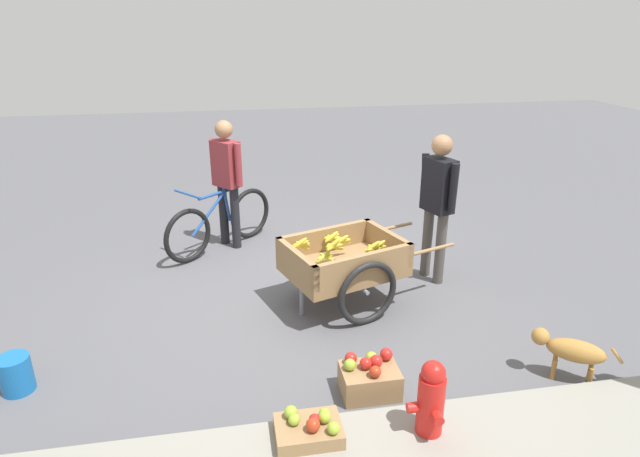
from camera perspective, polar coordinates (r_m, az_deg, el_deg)
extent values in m
plane|color=#56565B|center=(5.75, -1.55, -6.54)|extent=(24.00, 24.00, 0.00)
cube|color=#937047|center=(5.32, 2.51, -4.18)|extent=(1.30, 1.11, 0.10)
cube|color=#937047|center=(5.02, -2.54, -3.68)|extent=(0.32, 0.78, 0.24)
cube|color=#937047|center=(5.52, 7.16, -1.42)|extent=(0.32, 0.78, 0.24)
cube|color=#937047|center=(4.97, 4.77, -4.03)|extent=(1.06, 0.41, 0.24)
cube|color=#937047|center=(5.54, 0.55, -1.14)|extent=(1.06, 0.41, 0.24)
torus|color=black|center=(5.03, 5.12, -6.90)|extent=(0.62, 0.26, 0.64)
torus|color=black|center=(5.70, 0.19, -3.21)|extent=(0.62, 0.26, 0.64)
cylinder|color=gray|center=(5.36, 2.50, -4.94)|extent=(0.32, 0.85, 0.04)
cylinder|color=#937047|center=(5.46, 11.83, -2.21)|extent=(0.53, 0.21, 0.04)
cylinder|color=#937047|center=(5.95, 7.63, 0.09)|extent=(0.53, 0.21, 0.04)
cylinder|color=gray|center=(5.22, -1.98, -7.49)|extent=(0.04, 0.04, 0.35)
ellipsoid|color=gold|center=(5.24, 1.65, -1.97)|extent=(0.19, 0.08, 0.12)
ellipsoid|color=gold|center=(5.22, 1.63, -1.91)|extent=(0.19, 0.05, 0.10)
ellipsoid|color=gold|center=(5.21, 1.55, -1.86)|extent=(0.18, 0.07, 0.04)
ellipsoid|color=gold|center=(5.19, 1.45, -1.81)|extent=(0.17, 0.15, 0.11)
ellipsoid|color=gold|center=(5.18, 1.38, -1.75)|extent=(0.17, 0.07, 0.15)
ellipsoid|color=gold|center=(5.50, 1.49, -1.14)|extent=(0.17, 0.06, 0.14)
ellipsoid|color=gold|center=(5.49, 1.40, -1.09)|extent=(0.19, 0.05, 0.09)
ellipsoid|color=gold|center=(5.48, 1.35, -1.03)|extent=(0.18, 0.06, 0.05)
ellipsoid|color=gold|center=(5.46, 1.28, -0.98)|extent=(0.19, 0.11, 0.10)
ellipsoid|color=gold|center=(5.45, 1.23, -0.92)|extent=(0.18, 0.10, 0.14)
ellipsoid|color=gold|center=(5.25, -1.86, -1.83)|extent=(0.17, 0.10, 0.15)
ellipsoid|color=gold|center=(5.23, -1.98, -1.78)|extent=(0.19, 0.10, 0.09)
ellipsoid|color=gold|center=(5.22, -2.04, -1.73)|extent=(0.18, 0.07, 0.05)
ellipsoid|color=gold|center=(5.20, -2.14, -1.68)|extent=(0.19, 0.05, 0.10)
ellipsoid|color=gold|center=(5.19, -2.20, -1.62)|extent=(0.18, 0.07, 0.14)
ellipsoid|color=gold|center=(5.37, 2.56, -1.35)|extent=(0.18, 0.11, 0.14)
ellipsoid|color=gold|center=(5.35, 2.41, -1.31)|extent=(0.19, 0.09, 0.05)
ellipsoid|color=gold|center=(5.33, 2.25, -1.28)|extent=(0.18, 0.06, 0.14)
ellipsoid|color=gold|center=(5.34, -2.81, -2.80)|extent=(0.18, 0.13, 0.13)
ellipsoid|color=gold|center=(5.32, -2.96, -2.76)|extent=(0.19, 0.10, 0.05)
ellipsoid|color=gold|center=(5.30, -3.18, -2.74)|extent=(0.17, 0.08, 0.15)
ellipsoid|color=gold|center=(5.35, 6.39, -1.96)|extent=(0.18, 0.08, 0.14)
ellipsoid|color=gold|center=(5.33, 6.32, -1.91)|extent=(0.19, 0.11, 0.09)
ellipsoid|color=gold|center=(5.31, 6.23, -1.86)|extent=(0.17, 0.15, 0.07)
ellipsoid|color=gold|center=(5.30, 6.17, -1.81)|extent=(0.19, 0.08, 0.12)
ellipsoid|color=gold|center=(5.21, 5.86, -2.15)|extent=(0.17, 0.08, 0.15)
ellipsoid|color=gold|center=(5.20, 5.80, -2.10)|extent=(0.19, 0.12, 0.10)
ellipsoid|color=gold|center=(5.18, 5.74, -2.04)|extent=(0.17, 0.15, 0.04)
ellipsoid|color=gold|center=(5.17, 5.68, -1.99)|extent=(0.19, 0.08, 0.10)
ellipsoid|color=gold|center=(5.16, 5.62, -1.94)|extent=(0.18, 0.07, 0.13)
ellipsoid|color=gold|center=(5.26, 0.74, -3.08)|extent=(0.18, 0.06, 0.14)
ellipsoid|color=gold|center=(5.24, 0.56, -3.05)|extent=(0.19, 0.11, 0.05)
ellipsoid|color=gold|center=(5.22, 0.39, -3.02)|extent=(0.18, 0.11, 0.14)
cylinder|color=#4C4742|center=(5.88, 12.70, -2.12)|extent=(0.11, 0.11, 0.80)
cylinder|color=#4C4742|center=(6.03, 11.34, -1.39)|extent=(0.11, 0.11, 0.80)
cube|color=black|center=(5.72, 12.54, 4.53)|extent=(0.30, 0.39, 0.57)
sphere|color=#9E704C|center=(5.62, 12.89, 8.64)|extent=(0.22, 0.22, 0.22)
cylinder|color=black|center=(5.56, 14.04, 4.20)|extent=(0.08, 0.09, 0.51)
cylinder|color=black|center=(5.87, 11.16, 5.37)|extent=(0.08, 0.15, 0.52)
torus|color=black|center=(6.44, -13.91, -0.77)|extent=(0.54, 0.47, 0.66)
torus|color=black|center=(7.03, -7.46, 1.62)|extent=(0.54, 0.47, 0.66)
cylinder|color=#234C93|center=(6.59, -10.78, 3.72)|extent=(0.48, 0.42, 0.04)
cylinder|color=#234C93|center=(6.72, -9.90, 2.55)|extent=(0.10, 0.09, 0.45)
cylinder|color=#234C93|center=(6.55, -11.84, 1.46)|extent=(0.43, 0.37, 0.43)
ellipsoid|color=black|center=(6.65, -9.91, 4.76)|extent=(0.20, 0.08, 0.06)
cylinder|color=#234C93|center=(6.30, -13.95, 3.57)|extent=(0.32, 0.37, 0.03)
cylinder|color=black|center=(6.71, -9.00, 1.13)|extent=(0.11, 0.11, 0.79)
cylinder|color=black|center=(6.87, -10.23, 1.53)|extent=(0.11, 0.11, 0.79)
cube|color=maroon|center=(6.59, -9.98, 6.82)|extent=(0.37, 0.39, 0.56)
sphere|color=#9E704C|center=(6.49, -10.22, 10.36)|extent=(0.21, 0.21, 0.21)
cylinder|color=maroon|center=(6.42, -8.70, 6.77)|extent=(0.08, 0.08, 0.50)
cylinder|color=maroon|center=(6.74, -11.24, 7.33)|extent=(0.08, 0.17, 0.51)
ellipsoid|color=#AD7A38|center=(4.76, 25.61, -11.69)|extent=(0.46, 0.40, 0.18)
sphere|color=#AD7A38|center=(4.72, 22.44, -10.57)|extent=(0.14, 0.14, 0.14)
cylinder|color=#AD7A38|center=(4.77, 29.08, -11.76)|extent=(0.10, 0.08, 0.12)
cylinder|color=#AD7A38|center=(4.80, 23.65, -13.59)|extent=(0.04, 0.04, 0.18)
cylinder|color=#AD7A38|center=(4.89, 23.71, -12.90)|extent=(0.04, 0.04, 0.18)
cylinder|color=#AD7A38|center=(4.82, 26.84, -14.05)|extent=(0.04, 0.04, 0.18)
cylinder|color=#AD7A38|center=(4.91, 26.84, -13.35)|extent=(0.04, 0.04, 0.18)
cylinder|color=red|center=(3.82, 11.62, -18.60)|extent=(0.18, 0.18, 0.55)
sphere|color=red|center=(3.63, 12.00, -14.80)|extent=(0.16, 0.16, 0.16)
cylinder|color=red|center=(3.75, 10.04, -18.25)|extent=(0.10, 0.07, 0.07)
cylinder|color=red|center=(3.71, 12.32, -19.00)|extent=(0.07, 0.10, 0.07)
cylinder|color=#1966B2|center=(4.88, -29.68, -13.33)|extent=(0.24, 0.24, 0.30)
cube|color=#99754C|center=(3.82, -1.23, -21.42)|extent=(0.44, 0.32, 0.22)
sphere|color=#99BF33|center=(3.66, 1.46, -20.50)|extent=(0.08, 0.08, 0.08)
sphere|color=#99BF33|center=(3.74, 0.50, -19.44)|extent=(0.08, 0.08, 0.08)
sphere|color=#99BF33|center=(3.73, -2.76, -19.66)|extent=(0.08, 0.08, 0.08)
sphere|color=#99BF33|center=(3.77, 0.47, -19.10)|extent=(0.07, 0.07, 0.07)
sphere|color=#B23319|center=(3.67, -0.75, -20.21)|extent=(0.09, 0.09, 0.09)
sphere|color=red|center=(3.72, -0.60, -19.69)|extent=(0.08, 0.08, 0.08)
sphere|color=#99BF33|center=(3.77, -3.12, -18.95)|extent=(0.09, 0.09, 0.09)
cube|color=#99754C|center=(4.29, 5.31, -15.88)|extent=(0.44, 0.32, 0.22)
sphere|color=#99BF33|center=(4.18, 3.21, -14.29)|extent=(0.09, 0.09, 0.09)
sphere|color=red|center=(4.31, 7.08, -13.15)|extent=(0.10, 0.10, 0.10)
sphere|color=red|center=(4.24, 3.31, -13.64)|extent=(0.10, 0.10, 0.10)
sphere|color=#99BF33|center=(4.27, 5.50, -13.53)|extent=(0.09, 0.09, 0.09)
sphere|color=#B23319|center=(4.13, 5.90, -14.94)|extent=(0.09, 0.09, 0.09)
sphere|color=red|center=(4.20, 4.90, -14.13)|extent=(0.09, 0.09, 0.09)
sphere|color=red|center=(4.23, 6.00, -13.88)|extent=(0.10, 0.10, 0.10)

